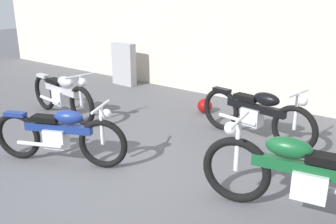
# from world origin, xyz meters

# --- Properties ---
(ground_plane) EXTENTS (40.00, 40.00, 0.00)m
(ground_plane) POSITION_xyz_m (0.00, 0.00, 0.00)
(ground_plane) COLOR #56565B
(building_wall) EXTENTS (18.00, 0.30, 3.53)m
(building_wall) POSITION_xyz_m (0.00, 4.51, 1.77)
(building_wall) COLOR beige
(building_wall) RESTS_ON ground_plane
(stone_marker) EXTENTS (0.70, 0.23, 1.07)m
(stone_marker) POSITION_xyz_m (-3.23, 3.84, 0.54)
(stone_marker) COLOR #9E9EA3
(stone_marker) RESTS_ON ground_plane
(helmet) EXTENTS (0.29, 0.29, 0.29)m
(helmet) POSITION_xyz_m (-0.34, 3.15, 0.15)
(helmet) COLOR maroon
(helmet) RESTS_ON ground_plane
(motorcycle_black) EXTENTS (2.08, 0.59, 0.94)m
(motorcycle_black) POSITION_xyz_m (1.05, 2.44, 0.45)
(motorcycle_black) COLOR black
(motorcycle_black) RESTS_ON ground_plane
(motorcycle_silver) EXTENTS (2.07, 0.58, 0.93)m
(motorcycle_silver) POSITION_xyz_m (-2.35, 1.27, 0.45)
(motorcycle_silver) COLOR black
(motorcycle_silver) RESTS_ON ground_plane
(motorcycle_green) EXTENTS (2.23, 0.70, 1.01)m
(motorcycle_green) POSITION_xyz_m (2.34, 0.74, 0.48)
(motorcycle_green) COLOR black
(motorcycle_green) RESTS_ON ground_plane
(motorcycle_blue) EXTENTS (1.84, 0.98, 0.89)m
(motorcycle_blue) POSITION_xyz_m (-0.74, 0.02, 0.43)
(motorcycle_blue) COLOR black
(motorcycle_blue) RESTS_ON ground_plane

